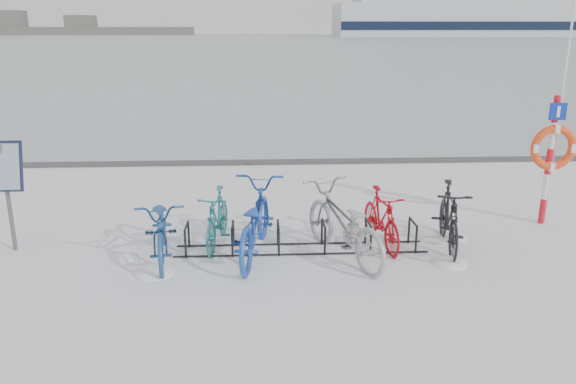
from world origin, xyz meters
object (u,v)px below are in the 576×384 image
at_px(info_board, 4,173).
at_px(cruise_ferry, 516,3).
at_px(lifebuoy_station, 553,148).
at_px(bike_rack, 301,239).

bearing_deg(info_board, cruise_ferry, 64.88).
xyz_separation_m(info_board, lifebuoy_station, (9.04, 0.77, 0.13)).
distance_m(info_board, lifebuoy_station, 9.07).
relative_size(info_board, cruise_ferry, 0.01).
height_order(lifebuoy_station, cruise_ferry, cruise_ferry).
bearing_deg(bike_rack, info_board, 177.24).
relative_size(info_board, lifebuoy_station, 0.42).
bearing_deg(info_board, lifebuoy_station, 5.65).
bearing_deg(lifebuoy_station, cruise_ferry, 66.11).
xyz_separation_m(bike_rack, cruise_ferry, (94.49, 204.22, 11.84)).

